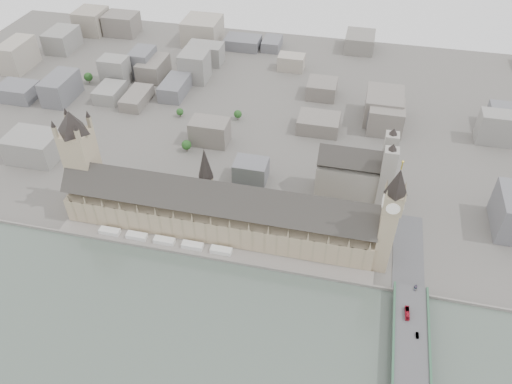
% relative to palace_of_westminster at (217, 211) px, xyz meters
% --- Properties ---
extents(ground, '(900.00, 900.00, 0.00)m').
position_rel_palace_of_westminster_xyz_m(ground, '(0.00, -19.70, -22.71)').
color(ground, '#595651').
rests_on(ground, ground).
extents(embankment_wall, '(600.00, 1.50, 3.00)m').
position_rel_palace_of_westminster_xyz_m(embankment_wall, '(0.00, -34.70, -21.21)').
color(embankment_wall, slate).
rests_on(embankment_wall, ground).
extents(river_terrace, '(270.00, 15.00, 2.00)m').
position_rel_palace_of_westminster_xyz_m(river_terrace, '(0.00, -27.20, -21.71)').
color(river_terrace, slate).
rests_on(river_terrace, ground).
extents(terrace_tents, '(118.00, 7.00, 4.00)m').
position_rel_palace_of_westminster_xyz_m(terrace_tents, '(-40.00, -26.70, -18.71)').
color(terrace_tents, silver).
rests_on(terrace_tents, river_terrace).
extents(palace_of_westminster, '(265.00, 40.73, 55.44)m').
position_rel_palace_of_westminster_xyz_m(palace_of_westminster, '(0.00, 0.00, 0.00)').
color(palace_of_westminster, tan).
rests_on(palace_of_westminster, ground).
extents(elizabeth_tower, '(17.00, 17.00, 107.50)m').
position_rel_palace_of_westminster_xyz_m(elizabeth_tower, '(138.00, -11.70, 35.38)').
color(elizabeth_tower, tan).
rests_on(elizabeth_tower, ground).
extents(victoria_tower, '(30.00, 30.00, 100.00)m').
position_rel_palace_of_westminster_xyz_m(victoria_tower, '(-122.00, 6.30, 32.50)').
color(victoria_tower, tan).
rests_on(victoria_tower, ground).
extents(central_tower, '(13.00, 13.00, 48.00)m').
position_rel_palace_of_westminster_xyz_m(central_tower, '(-10.00, 6.30, 35.21)').
color(central_tower, gray).
rests_on(central_tower, ground).
extents(westminster_bridge, '(25.00, 325.00, 10.25)m').
position_rel_palace_of_westminster_xyz_m(westminster_bridge, '(162.00, -107.20, -17.58)').
color(westminster_bridge, '#474749').
rests_on(westminster_bridge, ground).
extents(westminster_abbey, '(68.00, 36.00, 64.00)m').
position_rel_palace_of_westminster_xyz_m(westminster_abbey, '(110.92, 75.30, 2.38)').
color(westminster_abbey, gray).
rests_on(westminster_abbey, ground).
extents(city_skyline_inland, '(720.00, 360.00, 38.00)m').
position_rel_palace_of_westminster_xyz_m(city_skyline_inland, '(0.00, 225.30, -3.71)').
color(city_skyline_inland, gray).
rests_on(city_skyline_inland, ground).
extents(park_trees, '(110.00, 30.00, 15.00)m').
position_rel_palace_of_westminster_xyz_m(park_trees, '(-10.00, 40.30, -15.21)').
color(park_trees, '#1D4C1B').
rests_on(park_trees, ground).
extents(red_bus_north, '(3.24, 11.83, 3.27)m').
position_rel_palace_of_westminster_xyz_m(red_bus_north, '(158.94, -62.12, -10.82)').
color(red_bus_north, '#B41428').
rests_on(red_bus_north, westminster_bridge).
extents(car_silver, '(2.03, 5.10, 1.65)m').
position_rel_palace_of_westminster_xyz_m(car_silver, '(165.89, -78.78, -11.63)').
color(car_silver, gray).
rests_on(car_silver, westminster_bridge).
extents(car_approach, '(3.03, 5.47, 1.50)m').
position_rel_palace_of_westminster_xyz_m(car_approach, '(165.19, -36.78, -11.71)').
color(car_approach, gray).
rests_on(car_approach, westminster_bridge).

